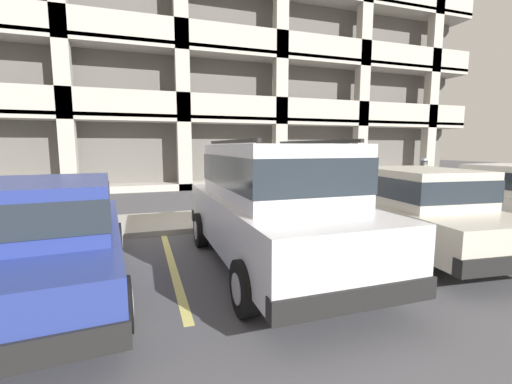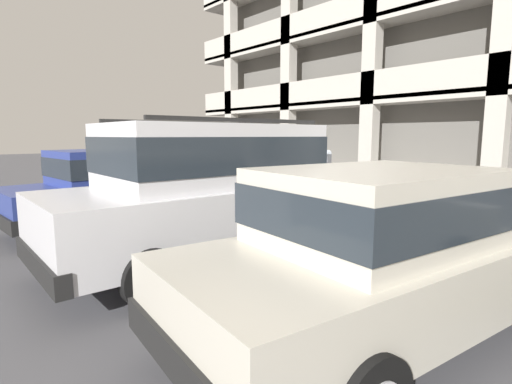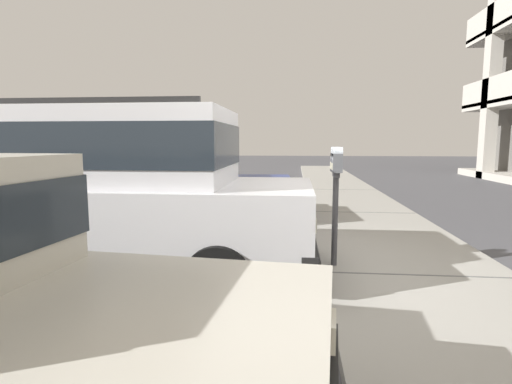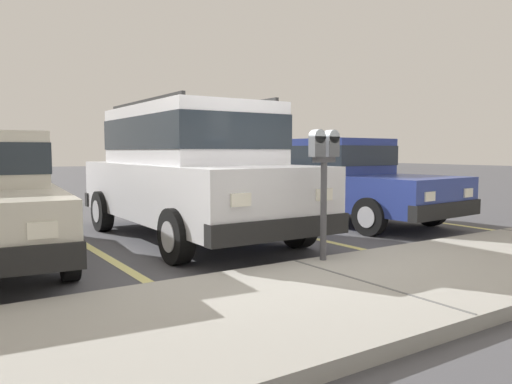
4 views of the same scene
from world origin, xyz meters
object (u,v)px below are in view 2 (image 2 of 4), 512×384
red_sedan (119,186)px  parking_meter_near (322,169)px  silver_suv (215,187)px  dark_hatchback (391,247)px

red_sedan → parking_meter_near: (2.81, 2.86, 0.36)m
parking_meter_near → silver_suv: bearing=-83.1°
red_sedan → dark_hatchback: same height
silver_suv → dark_hatchback: (2.80, 0.02, -0.27)m
silver_suv → dark_hatchback: silver_suv is taller
red_sedan → dark_hatchback: size_ratio=0.99×
silver_suv → dark_hatchback: size_ratio=1.03×
dark_hatchback → parking_meter_near: 4.10m
red_sedan → parking_meter_near: 4.03m
red_sedan → parking_meter_near: size_ratio=3.22×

